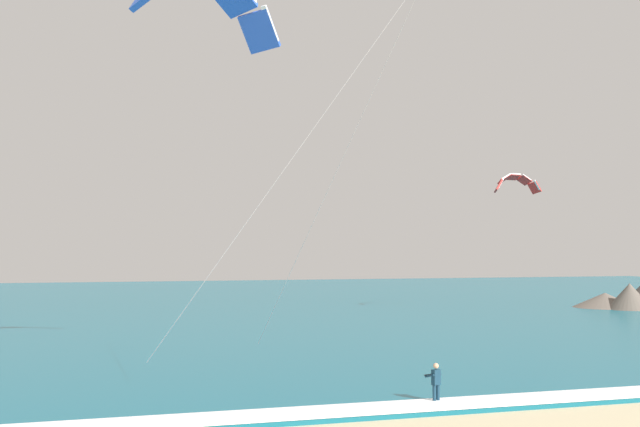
{
  "coord_description": "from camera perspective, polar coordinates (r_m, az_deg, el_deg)",
  "views": [
    {
      "loc": [
        -16.88,
        -12.34,
        6.11
      ],
      "look_at": [
        -8.41,
        16.91,
        7.64
      ],
      "focal_mm": 41.46,
      "sensor_mm": 36.0,
      "label": 1
    }
  ],
  "objects": [
    {
      "name": "kite_distant",
      "position": [
        73.41,
        14.84,
        2.38
      ],
      "size": [
        5.36,
        1.84,
        1.94
      ],
      "color": "red"
    },
    {
      "name": "surf_foam",
      "position": [
        31.76,
        16.78,
        -13.45
      ],
      "size": [
        200.0,
        2.06,
        0.04
      ],
      "primitive_type": "cube",
      "color": "white",
      "rests_on": "sea"
    },
    {
      "name": "kitesurfer",
      "position": [
        30.1,
        8.92,
        -12.74
      ],
      "size": [
        0.64,
        0.63,
        1.69
      ],
      "color": "#143347",
      "rests_on": "ground"
    },
    {
      "name": "sea",
      "position": [
        87.11,
        -4.96,
        -6.82
      ],
      "size": [
        200.0,
        120.0,
        0.2
      ],
      "primitive_type": "cube",
      "color": "#146075",
      "rests_on": "ground"
    },
    {
      "name": "surfboard",
      "position": [
        30.26,
        8.96,
        -14.45
      ],
      "size": [
        0.89,
        1.47,
        0.09
      ],
      "color": "#E04C38",
      "rests_on": "ground"
    }
  ]
}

